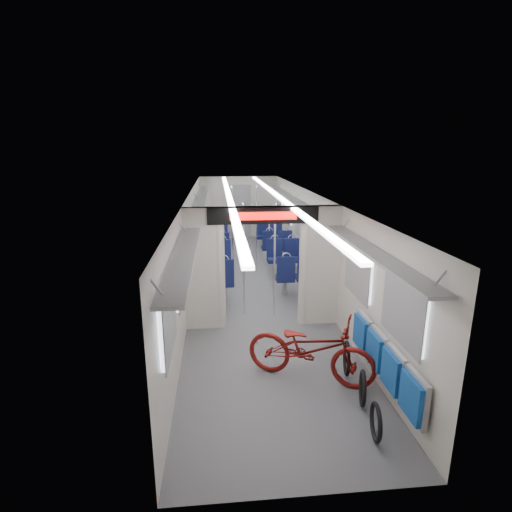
# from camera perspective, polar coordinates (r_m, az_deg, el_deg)

# --- Properties ---
(carriage) EXTENTS (12.00, 12.02, 2.31)m
(carriage) POSITION_cam_1_polar(r_m,az_deg,el_deg) (9.06, -0.30, 3.62)
(carriage) COLOR #515456
(carriage) RESTS_ON ground
(bicycle) EXTENTS (1.99, 1.43, 1.00)m
(bicycle) POSITION_cam_1_polar(r_m,az_deg,el_deg) (6.00, 7.78, -12.98)
(bicycle) COLOR maroon
(bicycle) RESTS_ON ground
(flip_bench) EXTENTS (0.12, 2.15, 0.57)m
(flip_bench) POSITION_cam_1_polar(r_m,az_deg,el_deg) (5.76, 17.85, -13.99)
(flip_bench) COLOR gray
(flip_bench) RESTS_ON carriage
(bike_hoop_a) EXTENTS (0.12, 0.47, 0.46)m
(bike_hoop_a) POSITION_cam_1_polar(r_m,az_deg,el_deg) (5.23, 16.73, -21.98)
(bike_hoop_a) COLOR black
(bike_hoop_a) RESTS_ON ground
(bike_hoop_b) EXTENTS (0.17, 0.49, 0.49)m
(bike_hoop_b) POSITION_cam_1_polar(r_m,az_deg,el_deg) (5.75, 14.96, -17.97)
(bike_hoop_b) COLOR black
(bike_hoop_b) RESTS_ON ground
(bike_hoop_c) EXTENTS (0.15, 0.53, 0.53)m
(bike_hoop_c) POSITION_cam_1_polar(r_m,az_deg,el_deg) (6.35, 12.80, -14.22)
(bike_hoop_c) COLOR black
(bike_hoop_c) RESTS_ON ground
(seat_bay_near_left) EXTENTS (0.90, 2.04, 1.09)m
(seat_bay_near_left) POSITION_cam_1_polar(r_m,az_deg,el_deg) (9.72, -6.04, -1.52)
(seat_bay_near_left) COLOR #0E143F
(seat_bay_near_left) RESTS_ON ground
(seat_bay_near_right) EXTENTS (0.88, 1.95, 1.06)m
(seat_bay_near_right) POSITION_cam_1_polar(r_m,az_deg,el_deg) (10.02, 4.72, -1.06)
(seat_bay_near_right) COLOR #0E143F
(seat_bay_near_right) RESTS_ON ground
(seat_bay_far_left) EXTENTS (0.89, 1.98, 1.07)m
(seat_bay_far_left) POSITION_cam_1_polar(r_m,az_deg,el_deg) (12.58, -5.97, 2.28)
(seat_bay_far_left) COLOR #0E143F
(seat_bay_far_left) RESTS_ON ground
(seat_bay_far_right) EXTENTS (0.88, 1.94, 1.06)m
(seat_bay_far_right) POSITION_cam_1_polar(r_m,az_deg,el_deg) (12.82, 2.43, 2.57)
(seat_bay_far_right) COLOR #0E143F
(seat_bay_far_right) RESTS_ON ground
(stanchion_near_left) EXTENTS (0.04, 0.04, 2.30)m
(stanchion_near_left) POSITION_cam_1_polar(r_m,az_deg,el_deg) (7.96, -1.75, -0.61)
(stanchion_near_left) COLOR silver
(stanchion_near_left) RESTS_ON ground
(stanchion_near_right) EXTENTS (0.04, 0.04, 2.30)m
(stanchion_near_right) POSITION_cam_1_polar(r_m,az_deg,el_deg) (7.89, 2.66, -0.78)
(stanchion_near_right) COLOR silver
(stanchion_near_right) RESTS_ON ground
(stanchion_far_left) EXTENTS (0.04, 0.04, 2.30)m
(stanchion_far_left) POSITION_cam_1_polar(r_m,az_deg,el_deg) (11.38, -3.39, 4.16)
(stanchion_far_left) COLOR silver
(stanchion_far_left) RESTS_ON ground
(stanchion_far_right) EXTENTS (0.04, 0.04, 2.30)m
(stanchion_far_right) POSITION_cam_1_polar(r_m,az_deg,el_deg) (11.46, 0.05, 4.27)
(stanchion_far_right) COLOR silver
(stanchion_far_right) RESTS_ON ground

